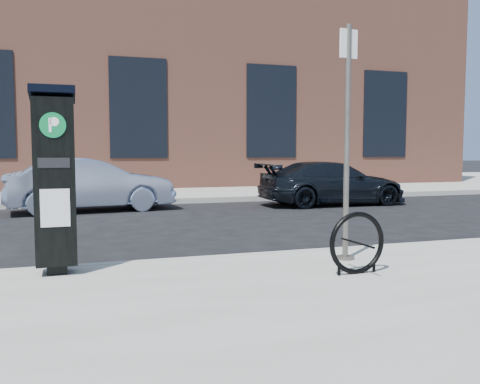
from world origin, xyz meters
name	(u,v)px	position (x,y,z in m)	size (l,w,h in m)	color
ground	(247,265)	(0.00, 0.00, 0.00)	(120.00, 120.00, 0.00)	black
sidewalk_far	(134,187)	(0.00, 14.00, 0.07)	(60.00, 12.00, 0.15)	gray
curb_near	(248,260)	(0.00, -0.02, 0.07)	(60.00, 0.12, 0.16)	#9E9B93
curb_far	(156,202)	(0.00, 8.02, 0.07)	(60.00, 0.12, 0.16)	#9E9B93
building	(125,91)	(0.00, 17.00, 4.15)	(28.00, 10.05, 8.25)	#955744
parking_kiosk	(55,179)	(-2.33, -0.35, 1.19)	(0.48, 0.42, 2.04)	black
sign_pole	(347,145)	(1.06, -0.67, 1.57)	(0.25, 0.23, 2.86)	#5C5651
bike_rack	(357,243)	(0.81, -1.38, 0.49)	(0.69, 0.10, 0.69)	black
car_silver	(90,185)	(-1.80, 6.89, 0.66)	(1.40, 4.02, 1.33)	#8C98B3
car_dark	(332,183)	(4.65, 6.40, 0.60)	(1.69, 4.15, 1.20)	black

